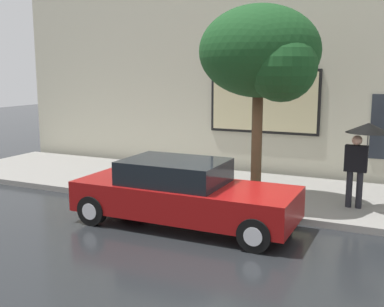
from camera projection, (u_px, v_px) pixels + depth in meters
The scene contains 7 objects.
ground_plane at pixel (236, 232), 9.51m from camera, with size 60.00×60.00×0.00m, color black.
sidewalk at pixel (275, 194), 12.18m from camera, with size 20.00×4.00×0.15m, color gray.
building_facade at pixel (301, 62), 13.81m from camera, with size 20.00×0.67×7.00m.
parked_car at pixel (182, 194), 9.85m from camera, with size 4.68×1.83×1.39m.
fire_hydrant at pixel (178, 175), 12.25m from camera, with size 0.30×0.44×0.80m.
pedestrian_with_umbrella at pixel (364, 141), 10.39m from camera, with size 0.98×0.98×1.95m.
street_tree at pixel (263, 55), 10.66m from camera, with size 2.83×2.40×4.58m.
Camera 1 is at (3.03, -8.61, 3.24)m, focal length 43.89 mm.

